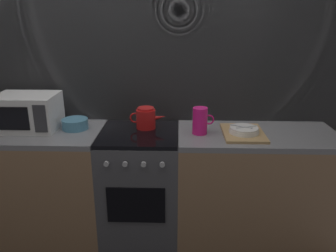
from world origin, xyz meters
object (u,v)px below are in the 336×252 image
at_px(stove_unit, 140,185).
at_px(mixing_bowl, 75,124).
at_px(microwave, 27,112).
at_px(kettle, 146,118).
at_px(pitcher, 200,121).
at_px(dish_pile, 244,132).

relative_size(stove_unit, mixing_bowl, 4.50).
relative_size(microwave, kettle, 1.62).
relative_size(kettle, pitcher, 1.42).
xyz_separation_m(microwave, dish_pile, (1.64, -0.09, -0.11)).
height_order(kettle, dish_pile, kettle).
distance_m(microwave, mixing_bowl, 0.37).
relative_size(stove_unit, dish_pile, 2.25).
bearing_deg(microwave, dish_pile, -3.06).
relative_size(stove_unit, pitcher, 4.50).
bearing_deg(mixing_bowl, stove_unit, -6.72).
distance_m(microwave, pitcher, 1.33).
bearing_deg(mixing_bowl, dish_pile, -4.20).
distance_m(kettle, dish_pile, 0.75).
distance_m(kettle, mixing_bowl, 0.55).
bearing_deg(stove_unit, dish_pile, -2.56).
bearing_deg(stove_unit, pitcher, -2.37).
xyz_separation_m(stove_unit, dish_pile, (0.78, -0.03, 0.47)).
height_order(microwave, mixing_bowl, microwave).
xyz_separation_m(pitcher, dish_pile, (0.32, -0.02, -0.08)).
bearing_deg(kettle, mixing_bowl, -176.25).
height_order(microwave, kettle, microwave).
xyz_separation_m(kettle, pitcher, (0.41, -0.11, 0.02)).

